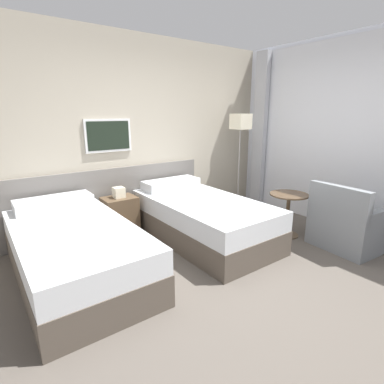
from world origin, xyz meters
TOP-DOWN VIEW (x-y plane):
  - ground_plane at (0.00, 0.00)m, footprint 16.00×16.00m
  - wall_headboard at (-0.03, 2.12)m, footprint 10.00×0.10m
  - wall_window at (2.26, -0.09)m, footprint 0.21×4.60m
  - bed_near_door at (-1.33, 1.06)m, footprint 1.06×2.02m
  - bed_near_window at (0.32, 1.06)m, footprint 1.06×2.02m
  - nightstand at (-0.51, 1.84)m, footprint 0.44×0.35m
  - floor_lamp at (1.55, 1.63)m, footprint 0.26×0.26m
  - side_table at (1.32, 0.45)m, footprint 0.51×0.51m
  - armchair at (1.62, -0.23)m, footprint 0.78×0.81m

SIDE VIEW (x-z plane):
  - ground_plane at x=0.00m, z-range 0.00..0.00m
  - armchair at x=1.62m, z-range -0.14..0.68m
  - nightstand at x=-0.51m, z-range -0.06..0.61m
  - bed_near_door at x=-1.33m, z-range -0.06..0.62m
  - bed_near_window at x=0.32m, z-range -0.06..0.62m
  - side_table at x=1.32m, z-range 0.12..0.72m
  - wall_headboard at x=-0.03m, z-range -0.05..2.65m
  - wall_window at x=2.26m, z-range -0.01..2.69m
  - floor_lamp at x=1.55m, z-range 0.57..2.20m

